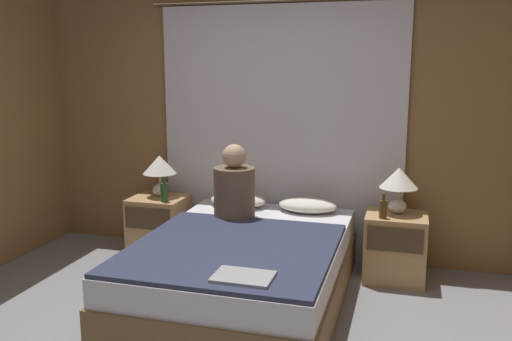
{
  "coord_description": "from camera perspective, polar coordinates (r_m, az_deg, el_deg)",
  "views": [
    {
      "loc": [
        1.14,
        -2.84,
        1.77
      ],
      "look_at": [
        0.0,
        1.13,
        0.95
      ],
      "focal_mm": 38.0,
      "sensor_mm": 36.0,
      "label": 1
    }
  ],
  "objects": [
    {
      "name": "beer_bottle_on_left_stand",
      "position": [
        4.9,
        -9.64,
        -2.23
      ],
      "size": [
        0.07,
        0.07,
        0.23
      ],
      "color": "#2D4C28",
      "rests_on": "nightstand_left"
    },
    {
      "name": "lamp_right",
      "position": [
        4.57,
        14.79,
        -1.13
      ],
      "size": [
        0.31,
        0.31,
        0.38
      ],
      "color": "silver",
      "rests_on": "nightstand_right"
    },
    {
      "name": "laptop_on_bed",
      "position": [
        3.24,
        -1.35,
        -11.12
      ],
      "size": [
        0.35,
        0.25,
        0.02
      ],
      "color": "#9EA0A5",
      "rests_on": "blanket_on_bed"
    },
    {
      "name": "pillow_left",
      "position": [
        4.88,
        -1.89,
        -3.14
      ],
      "size": [
        0.51,
        0.32,
        0.12
      ],
      "color": "silver",
      "rests_on": "bed"
    },
    {
      "name": "beer_bottle_on_right_stand",
      "position": [
        4.44,
        13.22,
        -3.92
      ],
      "size": [
        0.06,
        0.06,
        0.2
      ],
      "color": "#513819",
      "rests_on": "nightstand_right"
    },
    {
      "name": "wall_back",
      "position": [
        4.97,
        2.68,
        5.16
      ],
      "size": [
        4.73,
        0.06,
        2.5
      ],
      "color": "olive",
      "rests_on": "ground_plane"
    },
    {
      "name": "blanket_on_bed",
      "position": [
        3.78,
        -2.51,
        -8.19
      ],
      "size": [
        1.38,
        1.45,
        0.03
      ],
      "color": "#2D334C",
      "rests_on": "bed"
    },
    {
      "name": "pillow_right",
      "position": [
        4.73,
        5.47,
        -3.66
      ],
      "size": [
        0.51,
        0.32,
        0.12
      ],
      "color": "silver",
      "rests_on": "bed"
    },
    {
      "name": "bed",
      "position": [
        4.12,
        -1.21,
        -10.47
      ],
      "size": [
        1.44,
        2.08,
        0.5
      ],
      "color": "brown",
      "rests_on": "ground_plane"
    },
    {
      "name": "lamp_left",
      "position": [
        5.08,
        -10.11,
        0.27
      ],
      "size": [
        0.31,
        0.31,
        0.38
      ],
      "color": "silver",
      "rests_on": "nightstand_left"
    },
    {
      "name": "nightstand_left",
      "position": [
        5.16,
        -10.17,
        -5.78
      ],
      "size": [
        0.49,
        0.45,
        0.56
      ],
      "color": "tan",
      "rests_on": "ground_plane"
    },
    {
      "name": "nightstand_right",
      "position": [
        4.66,
        14.44,
        -7.82
      ],
      "size": [
        0.49,
        0.45,
        0.56
      ],
      "color": "tan",
      "rests_on": "ground_plane"
    },
    {
      "name": "curtain_panel",
      "position": [
        4.92,
        2.5,
        3.98
      ],
      "size": [
        2.43,
        0.02,
        2.32
      ],
      "color": "silver",
      "rests_on": "ground_plane"
    },
    {
      "name": "person_left_in_bed",
      "position": [
        4.47,
        -2.29,
        -1.9
      ],
      "size": [
        0.34,
        0.34,
        0.62
      ],
      "color": "brown",
      "rests_on": "bed"
    }
  ]
}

